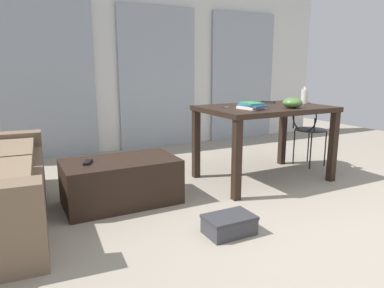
{
  "coord_description": "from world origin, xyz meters",
  "views": [
    {
      "loc": [
        -2.01,
        -1.48,
        1.19
      ],
      "look_at": [
        -0.41,
        1.63,
        0.44
      ],
      "focal_mm": 33.3,
      "sensor_mm": 36.0,
      "label": 1
    }
  ],
  "objects_px": {
    "tv_remote_on_table": "(268,102)",
    "bottle_near": "(305,96)",
    "shoebox": "(229,224)",
    "coffee_table": "(121,181)",
    "book_stack": "(251,106)",
    "scissors": "(224,107)",
    "tv_remote_primary": "(88,162)",
    "wire_chair": "(308,125)",
    "bowl": "(293,103)",
    "craft_table": "(265,116)"
  },
  "relations": [
    {
      "from": "tv_remote_on_table",
      "to": "bottle_near",
      "type": "bearing_deg",
      "value": -64.46
    },
    {
      "from": "shoebox",
      "to": "coffee_table",
      "type": "bearing_deg",
      "value": 118.66
    },
    {
      "from": "book_stack",
      "to": "bottle_near",
      "type": "bearing_deg",
      "value": 11.11
    },
    {
      "from": "coffee_table",
      "to": "tv_remote_on_table",
      "type": "relative_size",
      "value": 6.14
    },
    {
      "from": "tv_remote_on_table",
      "to": "shoebox",
      "type": "distance_m",
      "value": 1.91
    },
    {
      "from": "coffee_table",
      "to": "scissors",
      "type": "bearing_deg",
      "value": 3.4
    },
    {
      "from": "tv_remote_on_table",
      "to": "tv_remote_primary",
      "type": "bearing_deg",
      "value": 156.26
    },
    {
      "from": "wire_chair",
      "to": "bowl",
      "type": "distance_m",
      "value": 0.86
    },
    {
      "from": "craft_table",
      "to": "wire_chair",
      "type": "height_order",
      "value": "wire_chair"
    },
    {
      "from": "scissors",
      "to": "tv_remote_primary",
      "type": "distance_m",
      "value": 1.44
    },
    {
      "from": "tv_remote_on_table",
      "to": "tv_remote_primary",
      "type": "xyz_separation_m",
      "value": [
        -2.09,
        -0.23,
        -0.4
      ]
    },
    {
      "from": "bottle_near",
      "to": "book_stack",
      "type": "relative_size",
      "value": 0.66
    },
    {
      "from": "scissors",
      "to": "coffee_table",
      "type": "bearing_deg",
      "value": -176.6
    },
    {
      "from": "bottle_near",
      "to": "shoebox",
      "type": "xyz_separation_m",
      "value": [
        -1.62,
        -0.97,
        -0.81
      ]
    },
    {
      "from": "bowl",
      "to": "coffee_table",
      "type": "bearing_deg",
      "value": 170.89
    },
    {
      "from": "coffee_table",
      "to": "craft_table",
      "type": "distance_m",
      "value": 1.64
    },
    {
      "from": "craft_table",
      "to": "bowl",
      "type": "height_order",
      "value": "bowl"
    },
    {
      "from": "coffee_table",
      "to": "bowl",
      "type": "distance_m",
      "value": 1.84
    },
    {
      "from": "bottle_near",
      "to": "bowl",
      "type": "bearing_deg",
      "value": -146.78
    },
    {
      "from": "coffee_table",
      "to": "scissors",
      "type": "xyz_separation_m",
      "value": [
        1.11,
        0.07,
        0.6
      ]
    },
    {
      "from": "scissors",
      "to": "tv_remote_primary",
      "type": "relative_size",
      "value": 0.65
    },
    {
      "from": "wire_chair",
      "to": "tv_remote_primary",
      "type": "distance_m",
      "value": 2.65
    },
    {
      "from": "scissors",
      "to": "shoebox",
      "type": "bearing_deg",
      "value": -120.03
    },
    {
      "from": "tv_remote_on_table",
      "to": "tv_remote_primary",
      "type": "relative_size",
      "value": 1.08
    },
    {
      "from": "craft_table",
      "to": "wire_chair",
      "type": "bearing_deg",
      "value": 12.49
    },
    {
      "from": "bowl",
      "to": "tv_remote_on_table",
      "type": "bearing_deg",
      "value": 77.39
    },
    {
      "from": "scissors",
      "to": "bowl",
      "type": "bearing_deg",
      "value": -29.93
    },
    {
      "from": "bowl",
      "to": "shoebox",
      "type": "bearing_deg",
      "value": -149.94
    },
    {
      "from": "shoebox",
      "to": "bowl",
      "type": "bearing_deg",
      "value": 30.06
    },
    {
      "from": "bowl",
      "to": "shoebox",
      "type": "distance_m",
      "value": 1.57
    },
    {
      "from": "wire_chair",
      "to": "scissors",
      "type": "distance_m",
      "value": 1.29
    },
    {
      "from": "craft_table",
      "to": "book_stack",
      "type": "bearing_deg",
      "value": -154.51
    },
    {
      "from": "wire_chair",
      "to": "tv_remote_on_table",
      "type": "xyz_separation_m",
      "value": [
        -0.55,
        0.08,
        0.3
      ]
    },
    {
      "from": "wire_chair",
      "to": "shoebox",
      "type": "bearing_deg",
      "value": -148.88
    },
    {
      "from": "book_stack",
      "to": "shoebox",
      "type": "bearing_deg",
      "value": -133.57
    },
    {
      "from": "bowl",
      "to": "book_stack",
      "type": "relative_size",
      "value": 0.68
    },
    {
      "from": "bottle_near",
      "to": "book_stack",
      "type": "height_order",
      "value": "bottle_near"
    },
    {
      "from": "craft_table",
      "to": "shoebox",
      "type": "height_order",
      "value": "craft_table"
    },
    {
      "from": "coffee_table",
      "to": "bottle_near",
      "type": "distance_m",
      "value": 2.25
    },
    {
      "from": "craft_table",
      "to": "bottle_near",
      "type": "distance_m",
      "value": 0.61
    },
    {
      "from": "shoebox",
      "to": "tv_remote_on_table",
      "type": "bearing_deg",
      "value": 42.79
    },
    {
      "from": "tv_remote_primary",
      "to": "shoebox",
      "type": "bearing_deg",
      "value": -25.56
    },
    {
      "from": "bottle_near",
      "to": "bowl",
      "type": "height_order",
      "value": "bottle_near"
    },
    {
      "from": "book_stack",
      "to": "tv_remote_primary",
      "type": "height_order",
      "value": "book_stack"
    },
    {
      "from": "tv_remote_on_table",
      "to": "tv_remote_primary",
      "type": "distance_m",
      "value": 2.14
    },
    {
      "from": "coffee_table",
      "to": "craft_table",
      "type": "xyz_separation_m",
      "value": [
        1.56,
        -0.02,
        0.49
      ]
    },
    {
      "from": "shoebox",
      "to": "scissors",
      "type": "bearing_deg",
      "value": 59.97
    },
    {
      "from": "book_stack",
      "to": "tv_remote_primary",
      "type": "bearing_deg",
      "value": 174.12
    },
    {
      "from": "bottle_near",
      "to": "tv_remote_on_table",
      "type": "distance_m",
      "value": 0.4
    },
    {
      "from": "coffee_table",
      "to": "bowl",
      "type": "xyz_separation_m",
      "value": [
        1.7,
        -0.27,
        0.65
      ]
    }
  ]
}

